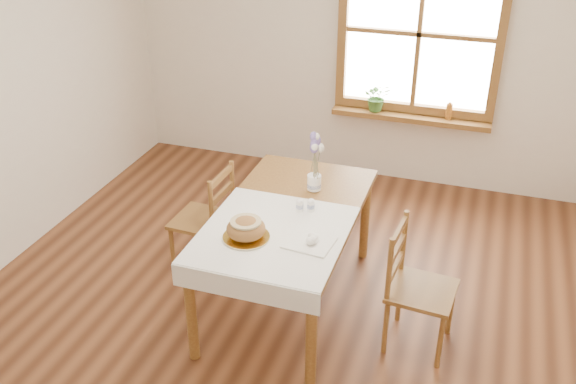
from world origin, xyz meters
name	(u,v)px	position (x,y,z in m)	size (l,w,h in m)	color
ground	(274,326)	(0.00, 0.00, 0.00)	(5.00, 5.00, 0.00)	brown
room_walls	(271,90)	(0.00, 0.00, 1.71)	(4.60, 5.10, 2.65)	white
window	(419,34)	(0.50, 2.47, 1.45)	(1.46, 0.08, 1.46)	olive
window_sill	(410,117)	(0.50, 2.40, 0.69)	(1.46, 0.20, 0.05)	olive
dining_table	(288,222)	(0.00, 0.30, 0.66)	(0.90, 1.60, 0.75)	olive
table_linen	(273,234)	(0.00, 0.00, 0.76)	(0.91, 0.99, 0.01)	white
chair_left	(202,218)	(-0.76, 0.51, 0.44)	(0.41, 0.43, 0.87)	olive
chair_right	(422,289)	(0.95, 0.15, 0.44)	(0.41, 0.43, 0.87)	olive
bread_plate	(246,237)	(-0.14, -0.11, 0.77)	(0.29, 0.29, 0.02)	white
bread_loaf	(246,227)	(-0.14, -0.11, 0.84)	(0.24, 0.24, 0.13)	brown
egg_napkin	(309,243)	(0.25, -0.04, 0.77)	(0.29, 0.25, 0.01)	white
eggs	(309,238)	(0.25, -0.04, 0.80)	(0.22, 0.20, 0.05)	white
salt_shaker	(300,205)	(0.08, 0.31, 0.81)	(0.05, 0.05, 0.09)	white
pepper_shaker	(311,205)	(0.15, 0.34, 0.81)	(0.05, 0.05, 0.09)	white
flower_vase	(314,183)	(0.08, 0.64, 0.81)	(0.10, 0.10, 0.11)	white
lavender_bouquet	(315,155)	(0.08, 0.64, 1.03)	(0.18, 0.18, 0.33)	#675597
potted_plant	(377,100)	(0.18, 2.40, 0.82)	(0.24, 0.27, 0.21)	#3A692A
amber_bottle	(449,111)	(0.84, 2.40, 0.80)	(0.06, 0.06, 0.16)	#AD641F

